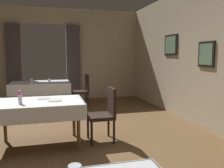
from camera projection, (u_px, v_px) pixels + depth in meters
The scene contains 14 objects.
ground at pixel (43, 148), 3.75m from camera, with size 10.08×10.08×0.00m, color brown.
wall_right at pixel (216, 54), 4.39m from camera, with size 0.16×8.40×3.00m.
wall_back at pixel (44, 54), 7.57m from camera, with size 6.40×0.27×3.00m.
dining_table_mid at pixel (39, 106), 3.76m from camera, with size 1.41×0.94×0.75m.
dining_table_far at pixel (41, 85), 6.40m from camera, with size 1.57×1.05×0.75m.
chair_mid_right at pixel (105, 112), 4.03m from camera, with size 0.44×0.44×0.93m.
chair_far_right at pixel (83, 89), 6.72m from camera, with size 0.44×0.44×0.93m.
flower_vase_mid at pixel (20, 97), 3.50m from camera, with size 0.07×0.07×0.21m.
plate_mid_b at pixel (55, 100), 3.78m from camera, with size 0.23×0.23×0.01m, color white.
plate_mid_c at pixel (43, 98), 3.95m from camera, with size 0.21×0.21×0.01m, color white.
glass_far_a at pixel (31, 81), 6.19m from camera, with size 0.08×0.08×0.12m, color silver.
plate_far_b at pixel (42, 83), 6.24m from camera, with size 0.22×0.22×0.01m, color white.
glass_far_c at pixel (49, 80), 6.56m from camera, with size 0.07×0.07×0.08m, color silver.
plate_far_d at pixel (18, 83), 6.09m from camera, with size 0.21×0.21×0.01m, color white.
Camera 1 is at (0.15, -3.76, 1.48)m, focal length 37.38 mm.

